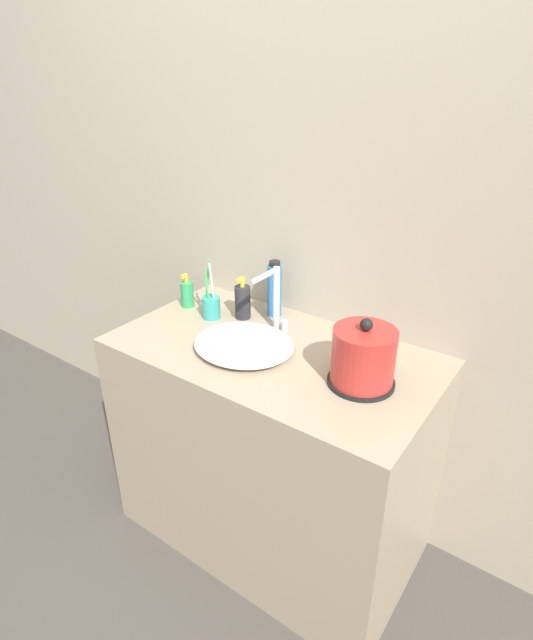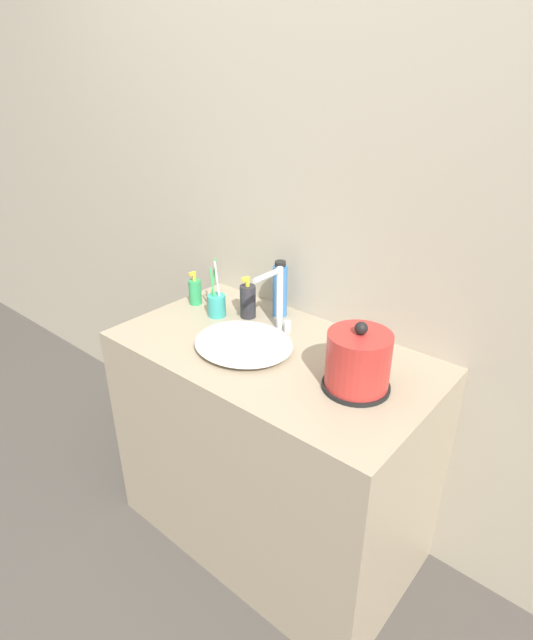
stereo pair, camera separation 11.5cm
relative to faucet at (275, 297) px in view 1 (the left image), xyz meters
The scene contains 10 objects.
ground_plane 1.02m from the faucet, 80.38° to the right, with size 12.00×12.00×0.00m, color #47423D.
wall_back 0.42m from the faucet, 70.71° to the left, with size 6.00×0.04×2.60m.
vanity_counter 0.55m from the faucet, 59.04° to the right, with size 1.06×0.58×0.81m.
sink_basin 0.20m from the faucet, 91.57° to the right, with size 0.33×0.30×0.04m.
faucet is the anchor object (origin of this frame).
electric_kettle 0.41m from the faucet, 18.13° to the right, with size 0.19×0.19×0.21m.
toothbrush_cup 0.26m from the faucet, 168.44° to the right, with size 0.07×0.07×0.21m.
lotion_bottle 0.17m from the faucet, behind, with size 0.06×0.06×0.16m.
shampoo_bottle 0.39m from the faucet, behind, with size 0.05×0.05×0.13m.
mouthwash_bottle 0.13m from the faucet, 125.46° to the left, with size 0.05×0.05×0.21m.
Camera 1 is at (0.79, -0.85, 1.61)m, focal length 28.00 mm.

